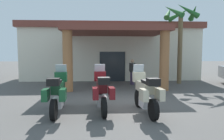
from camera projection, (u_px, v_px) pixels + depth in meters
name	position (u px, v px, depth m)	size (l,w,h in m)	color
ground_plane	(118.00, 104.00, 8.23)	(80.00, 80.00, 0.00)	#514F4C
motel_building	(111.00, 51.00, 17.19)	(13.67, 9.93, 4.24)	silver
motorcycle_green	(58.00, 93.00, 6.97)	(0.72, 2.21, 1.61)	black
motorcycle_maroon	(102.00, 92.00, 7.22)	(0.75, 2.21, 1.61)	black
motorcycle_cream	(146.00, 93.00, 6.98)	(0.79, 2.21, 1.61)	black
pedestrian	(132.00, 70.00, 13.25)	(0.35, 0.44, 1.62)	#3F334C
palm_tree_near_portico	(180.00, 23.00, 13.45)	(2.31, 2.28, 5.27)	brown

